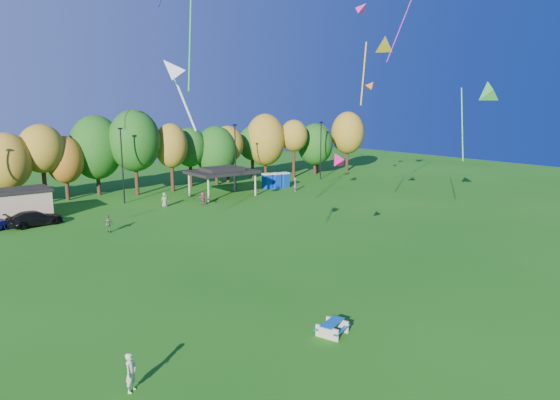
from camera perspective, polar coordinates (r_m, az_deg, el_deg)
ground at (r=29.24m, az=8.18°, el=-13.17°), size 160.00×160.00×0.00m
tree_line at (r=66.75m, az=-21.74°, el=5.06°), size 93.57×10.55×11.15m
lamp_posts at (r=62.57m, az=-17.59°, el=4.05°), size 64.50×0.25×9.09m
utility_building at (r=58.08m, az=-27.84°, el=-0.48°), size 6.30×4.30×3.25m
pavilion at (r=65.24m, az=-6.64°, el=3.27°), size 8.20×6.20×3.77m
porta_potties at (r=71.16m, az=-0.46°, el=2.25°), size 3.75×1.81×2.18m
picnic_table at (r=27.04m, az=6.00°, el=-14.25°), size 1.97×1.79×0.70m
kite_flyer at (r=22.92m, az=-16.68°, el=-18.36°), size 0.74×0.71×1.71m
car_d at (r=54.86m, az=-26.23°, el=-1.89°), size 5.45×2.73×1.52m
far_person_0 at (r=68.68m, az=1.76°, el=1.78°), size 0.78×0.79×1.84m
far_person_1 at (r=59.85m, az=-8.82°, el=0.17°), size 1.35×1.44×1.62m
far_person_4 at (r=59.76m, az=-13.05°, el=0.03°), size 0.83×0.55×1.69m
far_person_5 at (r=49.34m, az=-19.03°, el=-2.61°), size 0.98×0.95×1.65m
kite_0 at (r=23.09m, az=-12.41°, el=14.35°), size 2.15×1.50×3.44m
kite_1 at (r=63.17m, az=10.34°, el=12.79°), size 1.75×1.57×1.42m
kite_4 at (r=49.73m, az=22.73°, el=11.59°), size 4.01×4.09×7.78m
kite_8 at (r=33.51m, az=6.60°, el=4.73°), size 0.97×1.30×1.28m
kite_11 at (r=39.64m, az=11.80°, el=17.17°), size 3.22×2.52×5.57m
kite_12 at (r=52.91m, az=9.41°, el=20.87°), size 1.59×1.86×1.60m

